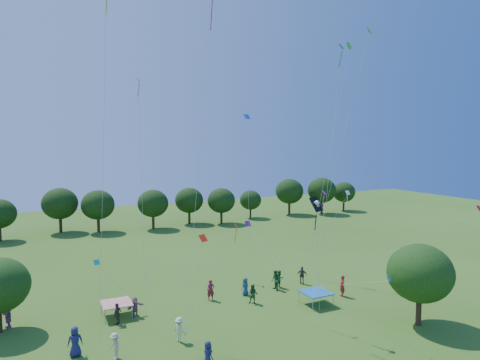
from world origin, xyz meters
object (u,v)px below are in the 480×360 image
Objects in this scene: red_high_kite at (208,41)px; near_tree_east at (420,273)px; pirate_kite at (317,205)px; tent_red_stripe at (116,303)px; tent_blue at (316,292)px.

near_tree_east is at bearing -34.12° from red_high_kite.
tent_red_stripe is at bearing 146.29° from pirate_kite.
red_high_kite is (-8.48, 2.35, 19.93)m from tent_blue.
tent_blue is 0.27× the size of pirate_kite.
pirate_kite reaches higher than tent_blue.
tent_blue is (15.27, -4.68, 0.00)m from tent_red_stripe.
near_tree_east is 0.73× the size of pirate_kite.
tent_red_stripe is 0.27× the size of pirate_kite.
red_high_kite is at bearing 164.50° from tent_blue.
near_tree_east is 2.74× the size of tent_blue.
near_tree_east is 9.28m from pirate_kite.
tent_blue is at bearing -17.05° from tent_red_stripe.
pirate_kite is (12.54, -8.37, 7.94)m from tent_red_stripe.
red_high_kite is at bearing 145.88° from near_tree_east.
pirate_kite is at bearing 159.06° from near_tree_east.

